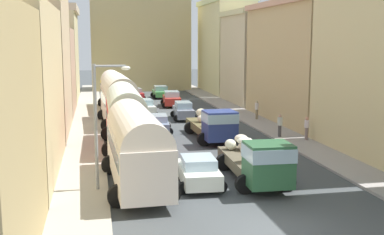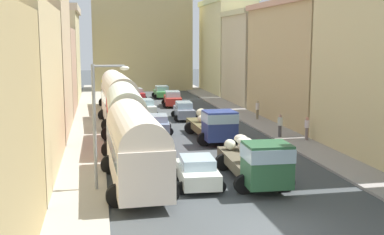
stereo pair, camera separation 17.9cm
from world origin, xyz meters
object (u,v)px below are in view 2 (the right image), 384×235
object	(u,v)px
pedestrian_3	(307,127)
parked_bus_0	(135,144)
cargo_truck_0	(257,160)
car_4	(158,124)
car_0	(184,111)
parked_bus_3	(115,89)
parked_bus_2	(119,98)
car_6	(135,94)
cargo_truck_1	(214,125)
car_3	(197,172)
car_5	(145,108)
car_1	(173,99)
car_2	(162,92)
pedestrian_1	(257,109)
streetlamp_near	(100,116)
parked_bus_1	(125,114)
pedestrian_4	(280,125)

from	to	relation	value
pedestrian_3	parked_bus_0	bearing A→B (deg)	-145.90
cargo_truck_0	car_4	size ratio (longest dim) A/B	1.76
cargo_truck_0	car_0	size ratio (longest dim) A/B	1.66
parked_bus_3	cargo_truck_0	xyz separation A→B (m)	(5.86, -27.72, -0.93)
parked_bus_0	cargo_truck_0	distance (m)	5.97
parked_bus_2	car_6	distance (m)	18.32
parked_bus_0	parked_bus_3	distance (m)	27.00
cargo_truck_1	car_3	size ratio (longest dim) A/B	1.94
parked_bus_0	car_5	size ratio (longest dim) A/B	2.30
car_1	car_2	size ratio (longest dim) A/B	1.15
parked_bus_3	cargo_truck_0	distance (m)	28.35
parked_bus_2	car_4	distance (m)	5.14
car_3	car_1	bearing A→B (deg)	83.73
car_3	car_4	distance (m)	14.45
car_4	car_5	size ratio (longest dim) A/B	1.05
cargo_truck_1	car_4	world-z (taller)	cargo_truck_1
car_6	pedestrian_3	world-z (taller)	pedestrian_3
car_1	parked_bus_2	bearing A→B (deg)	-119.25
car_0	car_1	size ratio (longest dim) A/B	1.00
pedestrian_1	car_6	bearing A→B (deg)	117.77
cargo_truck_0	parked_bus_3	bearing A→B (deg)	101.95
car_6	streetlamp_near	bearing A→B (deg)	-96.81
cargo_truck_1	car_4	distance (m)	5.39
pedestrian_3	cargo_truck_0	bearing A→B (deg)	-126.06
cargo_truck_0	car_5	bearing A→B (deg)	98.19
parked_bus_1	car_3	bearing A→B (deg)	-72.71
parked_bus_1	streetlamp_near	world-z (taller)	streetlamp_near
car_5	car_6	xyz separation A→B (m)	(0.15, 13.67, -0.11)
cargo_truck_1	car_6	world-z (taller)	cargo_truck_1
car_3	car_5	size ratio (longest dim) A/B	0.99
pedestrian_4	pedestrian_1	bearing A→B (deg)	83.14
parked_bus_0	cargo_truck_1	world-z (taller)	parked_bus_0
parked_bus_1	car_1	bearing A→B (deg)	72.85
parked_bus_1	car_2	xyz separation A→B (m)	(6.03, 27.96, -1.52)
parked_bus_2	car_0	bearing A→B (deg)	19.55
cargo_truck_1	car_2	world-z (taller)	cargo_truck_1
cargo_truck_0	car_5	xyz separation A→B (m)	(-3.32, 23.10, -0.42)
parked_bus_2	pedestrian_1	size ratio (longest dim) A/B	4.90
car_0	car_4	xyz separation A→B (m)	(-3.09, -6.09, -0.08)
parked_bus_0	car_6	size ratio (longest dim) A/B	1.99
parked_bus_2	pedestrian_3	distance (m)	15.81
parked_bus_3	car_6	world-z (taller)	parked_bus_3
parked_bus_2	car_3	size ratio (longest dim) A/B	2.30
parked_bus_3	car_5	world-z (taller)	parked_bus_3
parked_bus_1	parked_bus_2	distance (m)	9.00
car_3	car_6	world-z (taller)	car_3
parked_bus_0	car_3	bearing A→B (deg)	-8.85
pedestrian_3	pedestrian_4	distance (m)	2.04
parked_bus_1	car_2	distance (m)	28.65
cargo_truck_0	car_1	world-z (taller)	cargo_truck_0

